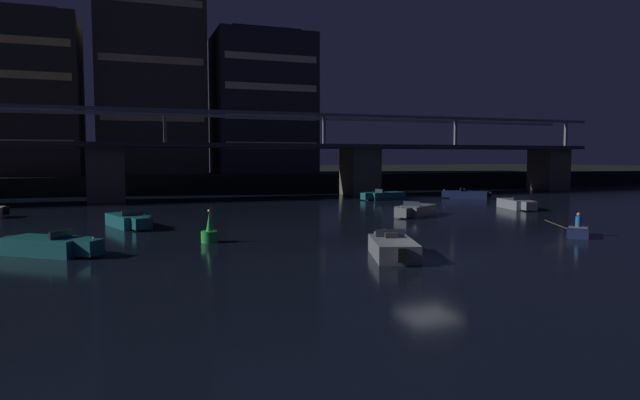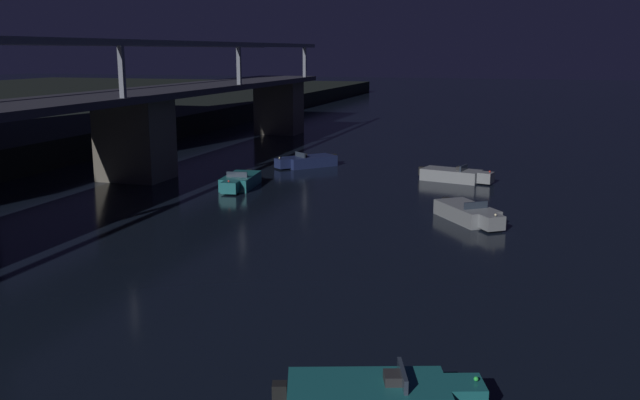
{
  "view_description": "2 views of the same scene",
  "coord_description": "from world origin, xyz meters",
  "px_view_note": "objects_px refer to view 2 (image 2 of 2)",
  "views": [
    {
      "loc": [
        -12.43,
        -20.39,
        4.52
      ],
      "look_at": [
        1.4,
        17.94,
        1.28
      ],
      "focal_mm": 30.41,
      "sensor_mm": 36.0,
      "label": 1
    },
    {
      "loc": [
        -27.72,
        13.19,
        8.75
      ],
      "look_at": [
        0.46,
        21.8,
        2.43
      ],
      "focal_mm": 39.3,
      "sensor_mm": 36.0,
      "label": 2
    }
  ],
  "objects_px": {
    "speedboat_near_center": "(240,181)",
    "speedboat_far_center": "(376,397)",
    "speedboat_mid_left": "(307,161)",
    "speedboat_mid_center": "(454,175)",
    "speedboat_near_left": "(469,213)"
  },
  "relations": [
    {
      "from": "speedboat_mid_left",
      "to": "speedboat_far_center",
      "type": "xyz_separation_m",
      "value": [
        -34.88,
        -13.1,
        0.0
      ]
    },
    {
      "from": "speedboat_near_center",
      "to": "speedboat_mid_center",
      "type": "bearing_deg",
      "value": -63.83
    },
    {
      "from": "speedboat_mid_left",
      "to": "speedboat_mid_center",
      "type": "relative_size",
      "value": 0.87
    },
    {
      "from": "speedboat_far_center",
      "to": "speedboat_near_center",
      "type": "bearing_deg",
      "value": 29.86
    },
    {
      "from": "speedboat_mid_left",
      "to": "speedboat_mid_center",
      "type": "bearing_deg",
      "value": -103.84
    },
    {
      "from": "speedboat_mid_left",
      "to": "speedboat_near_center",
      "type": "bearing_deg",
      "value": 170.04
    },
    {
      "from": "speedboat_near_center",
      "to": "speedboat_mid_left",
      "type": "distance_m",
      "value": 9.38
    },
    {
      "from": "speedboat_mid_center",
      "to": "speedboat_far_center",
      "type": "xyz_separation_m",
      "value": [
        -32.07,
        -1.66,
        0.0
      ]
    },
    {
      "from": "speedboat_mid_left",
      "to": "speedboat_mid_center",
      "type": "xyz_separation_m",
      "value": [
        -2.82,
        -11.44,
        0.0
      ]
    },
    {
      "from": "speedboat_near_center",
      "to": "speedboat_far_center",
      "type": "distance_m",
      "value": 29.57
    },
    {
      "from": "speedboat_near_left",
      "to": "speedboat_far_center",
      "type": "height_order",
      "value": "same"
    },
    {
      "from": "speedboat_mid_center",
      "to": "speedboat_far_center",
      "type": "distance_m",
      "value": 32.11
    },
    {
      "from": "speedboat_near_left",
      "to": "speedboat_mid_center",
      "type": "height_order",
      "value": "same"
    },
    {
      "from": "speedboat_near_left",
      "to": "speedboat_near_center",
      "type": "xyz_separation_m",
      "value": [
        4.88,
        15.06,
        0.0
      ]
    },
    {
      "from": "speedboat_near_left",
      "to": "speedboat_far_center",
      "type": "distance_m",
      "value": 20.77
    }
  ]
}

